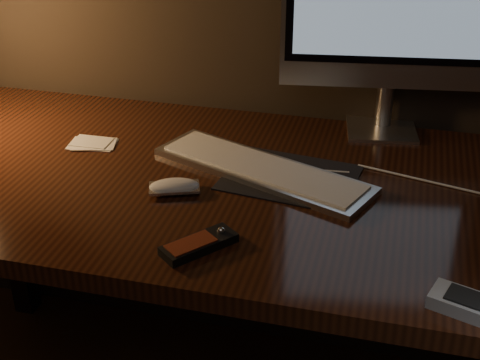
% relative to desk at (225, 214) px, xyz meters
% --- Properties ---
extents(desk, '(1.60, 0.75, 0.75)m').
position_rel_desk_xyz_m(desk, '(0.00, 0.00, 0.00)').
color(desk, black).
rests_on(desk, ground).
extents(monitor, '(0.50, 0.17, 0.52)m').
position_rel_desk_xyz_m(monitor, '(0.32, 0.26, 0.44)').
color(monitor, silver).
rests_on(monitor, desk).
extents(keyboard, '(0.51, 0.31, 0.02)m').
position_rel_desk_xyz_m(keyboard, '(0.09, -0.02, 0.14)').
color(keyboard, silver).
rests_on(keyboard, desk).
extents(mousepad, '(0.29, 0.25, 0.00)m').
position_rel_desk_xyz_m(mousepad, '(0.15, -0.03, 0.13)').
color(mousepad, black).
rests_on(mousepad, desk).
extents(mouse, '(0.11, 0.09, 0.02)m').
position_rel_desk_xyz_m(mouse, '(-0.06, -0.15, 0.14)').
color(mouse, white).
rests_on(mouse, desk).
extents(media_remote, '(0.13, 0.14, 0.03)m').
position_rel_desk_xyz_m(media_remote, '(0.05, -0.33, 0.14)').
color(media_remote, black).
rests_on(media_remote, desk).
extents(papers, '(0.11, 0.08, 0.01)m').
position_rel_desk_xyz_m(papers, '(-0.32, 0.02, 0.13)').
color(papers, white).
rests_on(papers, desk).
extents(cable, '(0.56, 0.07, 0.00)m').
position_rel_desk_xyz_m(cable, '(0.27, 0.01, 0.13)').
color(cable, white).
rests_on(cable, desk).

